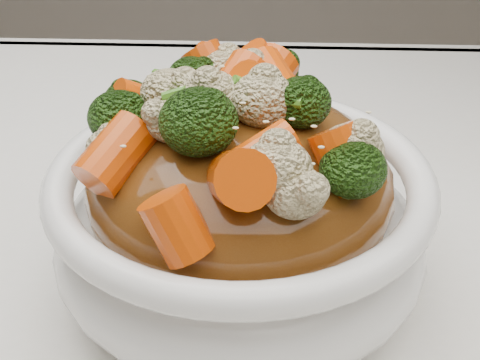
# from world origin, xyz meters

# --- Properties ---
(tablecloth) EXTENTS (1.20, 0.80, 0.04)m
(tablecloth) POSITION_xyz_m (0.00, 0.00, 0.73)
(tablecloth) COLOR white
(tablecloth) RESTS_ON dining_table
(bowl) EXTENTS (0.21, 0.21, 0.08)m
(bowl) POSITION_xyz_m (0.02, -0.00, 0.79)
(bowl) COLOR white
(bowl) RESTS_ON tablecloth
(sauce_base) EXTENTS (0.17, 0.17, 0.09)m
(sauce_base) POSITION_xyz_m (0.02, -0.00, 0.82)
(sauce_base) COLOR #582F0F
(sauce_base) RESTS_ON bowl
(carrots) EXTENTS (0.17, 0.17, 0.05)m
(carrots) POSITION_xyz_m (0.02, -0.00, 0.88)
(carrots) COLOR #D04606
(carrots) RESTS_ON sauce_base
(broccoli) EXTENTS (0.17, 0.17, 0.04)m
(broccoli) POSITION_xyz_m (0.02, -0.00, 0.88)
(broccoli) COLOR black
(broccoli) RESTS_ON sauce_base
(cauliflower) EXTENTS (0.17, 0.17, 0.04)m
(cauliflower) POSITION_xyz_m (0.02, -0.00, 0.88)
(cauliflower) COLOR beige
(cauliflower) RESTS_ON sauce_base
(scallions) EXTENTS (0.13, 0.13, 0.02)m
(scallions) POSITION_xyz_m (0.02, -0.00, 0.88)
(scallions) COLOR #3F7C1C
(scallions) RESTS_ON sauce_base
(sesame_seeds) EXTENTS (0.15, 0.15, 0.01)m
(sesame_seeds) POSITION_xyz_m (0.02, -0.00, 0.88)
(sesame_seeds) COLOR beige
(sesame_seeds) RESTS_ON sauce_base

